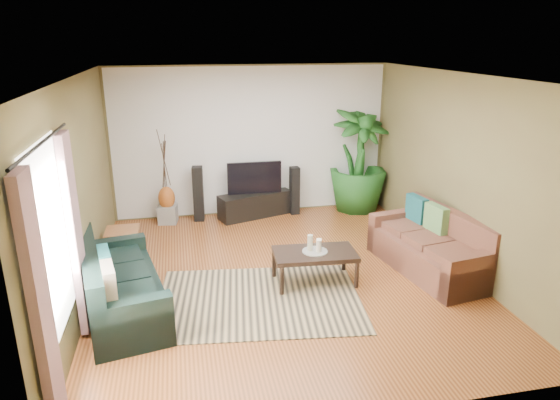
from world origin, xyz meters
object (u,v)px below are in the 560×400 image
object	(u,v)px
sofa_right	(430,242)
vase	(167,198)
speaker_left	(198,194)
side_table	(124,246)
tv_stand	(255,205)
coffee_table	(315,267)
pedestal	(168,214)
television	(254,178)
sofa_left	(122,279)
speaker_right	(294,191)
potted_plant	(358,160)

from	to	relation	value
sofa_right	vase	size ratio (longest dim) A/B	4.64
speaker_left	side_table	xyz separation A→B (m)	(-1.17, -1.54, -0.25)
tv_stand	vase	world-z (taller)	vase
coffee_table	tv_stand	distance (m)	2.77
pedestal	speaker_left	bearing A→B (deg)	1.44
television	pedestal	xyz separation A→B (m)	(-1.57, -0.01, -0.58)
tv_stand	side_table	world-z (taller)	side_table
sofa_right	pedestal	bearing A→B (deg)	-136.64
coffee_table	pedestal	xyz separation A→B (m)	(-1.94, 2.73, -0.06)
television	pedestal	bearing A→B (deg)	-179.49
sofa_right	tv_stand	distance (m)	3.40
tv_stand	pedestal	size ratio (longest dim) A/B	4.23
tv_stand	television	distance (m)	0.51
sofa_left	coffee_table	world-z (taller)	sofa_left
speaker_left	speaker_right	size ratio (longest dim) A/B	1.11
sofa_left	side_table	world-z (taller)	sofa_left
sofa_right	speaker_right	world-z (taller)	speaker_right
vase	speaker_left	bearing A→B (deg)	1.44
sofa_left	speaker_left	bearing A→B (deg)	-31.02
potted_plant	side_table	bearing A→B (deg)	-159.60
vase	potted_plant	bearing A→B (deg)	0.23
speaker_right	tv_stand	bearing A→B (deg)	176.29
side_table	speaker_left	bearing A→B (deg)	52.78
speaker_right	potted_plant	size ratio (longest dim) A/B	0.46
sofa_right	side_table	size ratio (longest dim) A/B	3.77
sofa_left	side_table	distance (m)	1.48
sofa_left	vase	size ratio (longest dim) A/B	4.79
potted_plant	side_table	size ratio (longest dim) A/B	3.89
speaker_left	tv_stand	bearing A→B (deg)	6.75
coffee_table	tv_stand	size ratio (longest dim) A/B	0.81
vase	side_table	xyz separation A→B (m)	(-0.62, -1.53, -0.21)
sofa_left	sofa_right	bearing A→B (deg)	-97.79
television	vase	size ratio (longest dim) A/B	2.42
tv_stand	potted_plant	xyz separation A→B (m)	(1.96, 0.00, 0.74)
speaker_right	pedestal	xyz separation A→B (m)	(-2.31, -0.01, -0.29)
side_table	potted_plant	bearing A→B (deg)	20.40
sofa_right	potted_plant	bearing A→B (deg)	171.97
sofa_left	vase	distance (m)	3.03
potted_plant	vase	bearing A→B (deg)	-179.77
pedestal	vase	xyz separation A→B (m)	(0.00, 0.00, 0.30)
speaker_left	side_table	world-z (taller)	speaker_left
sofa_right	tv_stand	bearing A→B (deg)	-152.86
speaker_left	side_table	bearing A→B (deg)	-120.47
potted_plant	tv_stand	bearing A→B (deg)	180.00
pedestal	speaker_right	bearing A→B (deg)	0.34
coffee_table	speaker_right	bearing A→B (deg)	85.91
coffee_table	television	world-z (taller)	television
coffee_table	vase	size ratio (longest dim) A/B	2.69
speaker_right	television	bearing A→B (deg)	176.29
sofa_right	speaker_left	size ratio (longest dim) A/B	1.89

